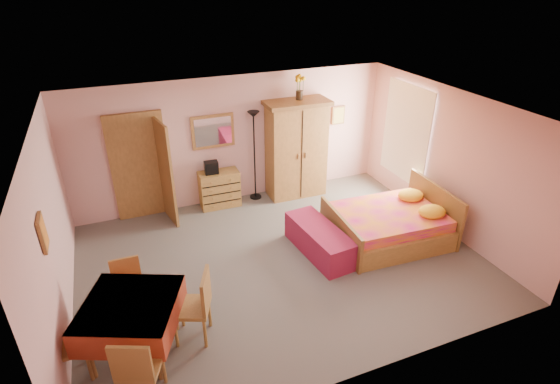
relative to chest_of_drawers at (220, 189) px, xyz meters
name	(u,v)px	position (x,y,z in m)	size (l,w,h in m)	color
floor	(281,261)	(0.44, -2.27, -0.38)	(6.50, 6.50, 0.00)	#67625A
ceiling	(281,111)	(0.44, -2.27, 2.22)	(6.50, 6.50, 0.00)	brown
wall_back	(235,140)	(0.44, 0.23, 0.92)	(6.50, 0.10, 2.60)	#D49C99
wall_front	(369,291)	(0.44, -4.77, 0.92)	(6.50, 0.10, 2.60)	#D49C99
wall_left	(51,236)	(-2.81, -2.27, 0.92)	(0.10, 5.00, 2.60)	#D49C99
wall_right	(448,161)	(3.69, -2.27, 0.92)	(0.10, 5.00, 2.60)	#D49C99
doorway	(140,167)	(-1.46, 0.20, 0.65)	(1.06, 0.12, 2.15)	#9E6B35
window	(406,133)	(3.65, -1.07, 1.07)	(0.08, 1.40, 1.95)	white
picture_left	(43,233)	(-2.78, -2.87, 1.32)	(0.04, 0.32, 0.42)	orange
picture_back	(338,115)	(2.79, 0.20, 1.17)	(0.30, 0.04, 0.40)	#D8BF59
chest_of_drawers	(220,189)	(0.00, 0.00, 0.00)	(0.80, 0.40, 0.76)	#AA7B39
wall_mirror	(213,131)	(0.00, 0.21, 1.17)	(0.85, 0.04, 0.67)	white
stereo	(211,168)	(-0.14, 0.00, 0.50)	(0.27, 0.20, 0.25)	black
floor_lamp	(255,156)	(0.79, 0.06, 0.57)	(0.24, 0.24, 1.90)	black
wardrobe	(296,149)	(1.67, -0.08, 0.65)	(1.31, 0.68, 2.06)	#A36F37
sunflower_vase	(299,87)	(1.74, -0.02, 1.93)	(0.20, 0.20, 0.50)	yellow
bed	(389,217)	(2.47, -2.35, 0.08)	(2.00, 1.57, 0.93)	#D01474
bench	(319,240)	(1.14, -2.28, -0.13)	(0.55, 1.49, 0.50)	maroon
dining_table	(134,328)	(-2.01, -3.38, 0.03)	(1.11, 1.11, 0.82)	maroon
chair_south	(140,365)	(-2.00, -4.08, 0.11)	(0.45, 0.45, 0.99)	#9F6D35
chair_north	(129,291)	(-2.00, -2.67, 0.06)	(0.40, 0.40, 0.88)	olive
chair_west	(70,345)	(-2.74, -3.44, 0.09)	(0.43, 0.43, 0.94)	#9D6335
chair_east	(191,306)	(-1.28, -3.38, 0.13)	(0.46, 0.46, 1.02)	#A87A39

